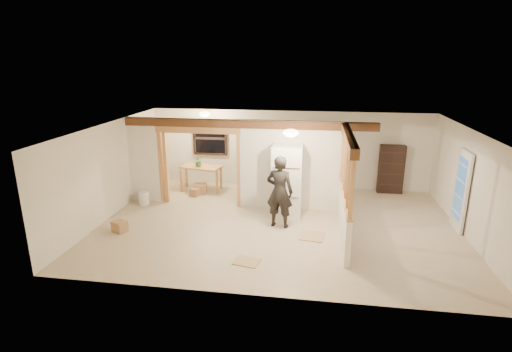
% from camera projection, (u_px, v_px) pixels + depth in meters
% --- Properties ---
extents(floor, '(9.00, 6.50, 0.01)m').
position_uv_depth(floor, '(278.00, 224.00, 10.26)').
color(floor, '#BDAB8D').
rests_on(floor, ground).
extents(ceiling, '(9.00, 6.50, 0.01)m').
position_uv_depth(ceiling, '(280.00, 128.00, 9.55)').
color(ceiling, white).
extents(wall_back, '(9.00, 0.01, 2.50)m').
position_uv_depth(wall_back, '(288.00, 149.00, 12.98)').
color(wall_back, silver).
rests_on(wall_back, floor).
extents(wall_front, '(9.00, 0.01, 2.50)m').
position_uv_depth(wall_front, '(261.00, 232.00, 6.82)').
color(wall_front, silver).
rests_on(wall_front, floor).
extents(wall_left, '(0.01, 6.50, 2.50)m').
position_uv_depth(wall_left, '(110.00, 170.00, 10.55)').
color(wall_left, silver).
rests_on(wall_left, floor).
extents(wall_right, '(0.01, 6.50, 2.50)m').
position_uv_depth(wall_right, '(472.00, 186.00, 9.25)').
color(wall_right, silver).
rests_on(wall_right, floor).
extents(partition_left_stub, '(0.90, 0.12, 2.50)m').
position_uv_depth(partition_left_stub, '(144.00, 160.00, 11.62)').
color(partition_left_stub, white).
rests_on(partition_left_stub, floor).
extents(partition_center, '(2.80, 0.12, 2.50)m').
position_uv_depth(partition_center, '(290.00, 166.00, 11.01)').
color(partition_center, white).
rests_on(partition_center, floor).
extents(doorway_frame, '(2.46, 0.14, 2.20)m').
position_uv_depth(doorway_frame, '(199.00, 167.00, 11.43)').
color(doorway_frame, tan).
rests_on(doorway_frame, floor).
extents(header_beam_back, '(7.00, 0.18, 0.22)m').
position_uv_depth(header_beam_back, '(247.00, 124.00, 10.86)').
color(header_beam_back, brown).
rests_on(header_beam_back, ceiling).
extents(header_beam_right, '(0.18, 3.30, 0.22)m').
position_uv_depth(header_beam_right, '(349.00, 138.00, 8.97)').
color(header_beam_right, brown).
rests_on(header_beam_right, ceiling).
extents(pony_wall, '(0.12, 3.20, 1.00)m').
position_uv_depth(pony_wall, '(344.00, 216.00, 9.51)').
color(pony_wall, white).
rests_on(pony_wall, floor).
extents(stud_partition, '(0.14, 3.20, 1.32)m').
position_uv_depth(stud_partition, '(347.00, 169.00, 9.18)').
color(stud_partition, tan).
rests_on(stud_partition, pony_wall).
extents(window_back, '(1.12, 0.10, 1.10)m').
position_uv_depth(window_back, '(210.00, 138.00, 13.20)').
color(window_back, black).
rests_on(window_back, wall_back).
extents(french_door, '(0.12, 0.86, 2.00)m').
position_uv_depth(french_door, '(461.00, 191.00, 9.72)').
color(french_door, white).
rests_on(french_door, floor).
extents(ceiling_dome_main, '(0.36, 0.36, 0.16)m').
position_uv_depth(ceiling_dome_main, '(291.00, 133.00, 9.03)').
color(ceiling_dome_main, '#FFEABF').
rests_on(ceiling_dome_main, ceiling).
extents(ceiling_dome_util, '(0.32, 0.32, 0.14)m').
position_uv_depth(ceiling_dome_util, '(205.00, 114.00, 12.09)').
color(ceiling_dome_util, '#FFEABF').
rests_on(ceiling_dome_util, ceiling).
extents(hanging_bulb, '(0.07, 0.07, 0.07)m').
position_uv_depth(hanging_bulb, '(215.00, 128.00, 11.44)').
color(hanging_bulb, '#FFD88C').
rests_on(hanging_bulb, ceiling).
extents(refrigerator, '(0.79, 0.77, 1.92)m').
position_uv_depth(refrigerator, '(287.00, 180.00, 10.68)').
color(refrigerator, silver).
rests_on(refrigerator, floor).
extents(woman, '(0.74, 0.55, 1.85)m').
position_uv_depth(woman, '(280.00, 192.00, 9.89)').
color(woman, black).
rests_on(woman, floor).
extents(work_table, '(1.37, 0.88, 0.80)m').
position_uv_depth(work_table, '(201.00, 178.00, 12.82)').
color(work_table, tan).
rests_on(work_table, floor).
extents(potted_plant, '(0.35, 0.33, 0.33)m').
position_uv_depth(potted_plant, '(199.00, 162.00, 12.60)').
color(potted_plant, '#386729').
rests_on(potted_plant, work_table).
extents(shop_vac, '(0.54, 0.54, 0.54)m').
position_uv_depth(shop_vac, '(159.00, 179.00, 13.16)').
color(shop_vac, '#A61111').
rests_on(shop_vac, floor).
extents(bookshelf, '(0.77, 0.26, 1.53)m').
position_uv_depth(bookshelf, '(391.00, 169.00, 12.47)').
color(bookshelf, black).
rests_on(bookshelf, floor).
extents(bucket, '(0.33, 0.33, 0.38)m').
position_uv_depth(bucket, '(144.00, 198.00, 11.62)').
color(bucket, white).
rests_on(bucket, floor).
extents(box_util_a, '(0.42, 0.37, 0.32)m').
position_uv_depth(box_util_a, '(200.00, 189.00, 12.54)').
color(box_util_a, '#A3754F').
rests_on(box_util_a, floor).
extents(box_util_b, '(0.32, 0.32, 0.24)m').
position_uv_depth(box_util_b, '(195.00, 192.00, 12.35)').
color(box_util_b, '#A3754F').
rests_on(box_util_b, floor).
extents(box_front, '(0.41, 0.38, 0.27)m').
position_uv_depth(box_front, '(120.00, 226.00, 9.80)').
color(box_front, '#A3754F').
rests_on(box_front, floor).
extents(floor_panel_near, '(0.64, 0.64, 0.02)m').
position_uv_depth(floor_panel_near, '(312.00, 236.00, 9.55)').
color(floor_panel_near, tan).
rests_on(floor_panel_near, floor).
extents(floor_panel_far, '(0.60, 0.52, 0.02)m').
position_uv_depth(floor_panel_far, '(247.00, 262.00, 8.36)').
color(floor_panel_far, tan).
rests_on(floor_panel_far, floor).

